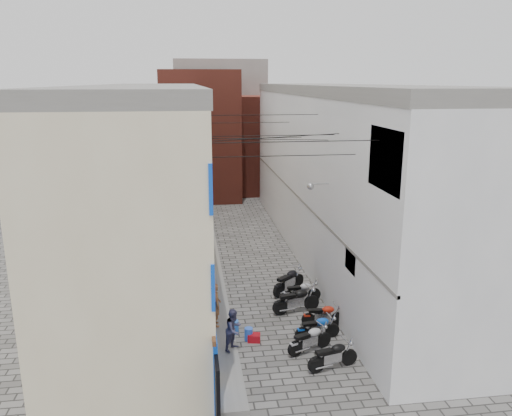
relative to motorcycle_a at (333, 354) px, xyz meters
name	(u,v)px	position (x,y,z in m)	size (l,w,h in m)	color
ground	(305,413)	(-1.41, -2.10, -0.52)	(90.00, 90.00, 0.00)	#54524F
plinth	(211,257)	(-3.46, 10.90, -0.40)	(0.90, 26.00, 0.25)	slate
building_left	(150,178)	(-6.39, 10.85, 3.98)	(5.10, 27.00, 9.00)	beige
building_right	(343,173)	(3.59, 10.90, 3.98)	(5.94, 26.00, 9.00)	silver
building_far_brick_left	(200,135)	(-3.41, 25.90, 4.48)	(6.00, 6.00, 10.00)	maroon
building_far_brick_right	(259,144)	(1.59, 27.90, 3.48)	(5.00, 6.00, 8.00)	maroon
building_far_concrete	(220,123)	(-1.41, 31.90, 4.98)	(8.00, 5.00, 11.00)	slate
far_shopfront	(229,189)	(-1.41, 23.10, 0.68)	(2.00, 0.30, 2.40)	black
overhead_wires	(265,134)	(-1.41, 5.55, 6.60)	(5.80, 13.02, 1.32)	black
motorcycle_a	(333,354)	(0.00, 0.00, 0.00)	(0.57, 1.80, 1.04)	black
motorcycle_b	(310,338)	(-0.49, 1.16, -0.01)	(0.56, 1.77, 1.02)	#A4A3A8
motorcycle_c	(318,327)	(0.00, 1.97, -0.03)	(0.54, 1.70, 0.99)	#0C48BA
motorcycle_d	(323,314)	(0.49, 2.94, -0.03)	(0.53, 1.69, 0.98)	#9C1B0B
motorcycle_e	(296,299)	(-0.31, 4.21, 0.07)	(0.64, 2.03, 1.17)	black
motorcycle_f	(301,291)	(0.13, 5.17, -0.02)	(0.55, 1.75, 1.01)	#9F9EA3
motorcycle_g	(289,280)	(-0.20, 6.20, 0.08)	(0.65, 2.07, 1.20)	black
person_a	(216,304)	(-3.64, 3.08, 0.57)	(0.61, 0.40, 1.69)	brown
person_b	(234,329)	(-3.13, 1.26, 0.47)	(0.72, 0.56, 1.48)	#3A3956
water_jug_near	(249,334)	(-2.50, 2.23, -0.28)	(0.31, 0.31, 0.48)	blue
water_jug_far	(235,327)	(-2.96, 2.85, -0.28)	(0.31, 0.31, 0.49)	blue
red_crate	(254,338)	(-2.32, 2.12, -0.38)	(0.45, 0.34, 0.28)	maroon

